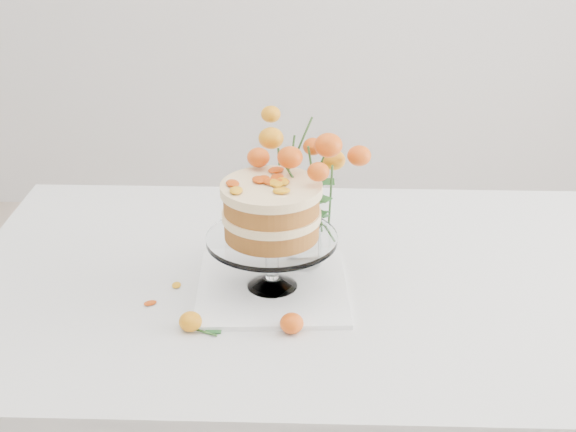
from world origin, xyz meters
The scene contains 11 objects.
table centered at (0.00, 0.00, 0.67)m, with size 1.43×0.93×0.76m.
napkin centered at (-0.07, -0.06, 0.76)m, with size 0.30×0.30×0.01m, color white.
cake_stand centered at (-0.07, -0.06, 0.92)m, with size 0.26×0.26×0.23m.
rose_vase centered at (-0.01, 0.04, 0.97)m, with size 0.24×0.24×0.37m.
loose_rose_near centered at (-0.21, -0.21, 0.77)m, with size 0.07×0.05×0.04m.
loose_rose_far centered at (-0.02, -0.21, 0.77)m, with size 0.08×0.05×0.04m.
stray_petal_a centered at (-0.12, -0.10, 0.76)m, with size 0.03×0.02×0.00m, color orange.
stray_petal_b centered at (-0.02, -0.14, 0.76)m, with size 0.03×0.02×0.00m, color orange.
stray_petal_c centered at (0.02, -0.18, 0.76)m, with size 0.03×0.02×0.00m, color orange.
stray_petal_d centered at (-0.26, -0.05, 0.76)m, with size 0.03×0.02×0.00m, color orange.
stray_petal_e centered at (-0.30, -0.12, 0.76)m, with size 0.03×0.02×0.00m, color orange.
Camera 1 is at (0.01, -1.44, 1.58)m, focal length 50.00 mm.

